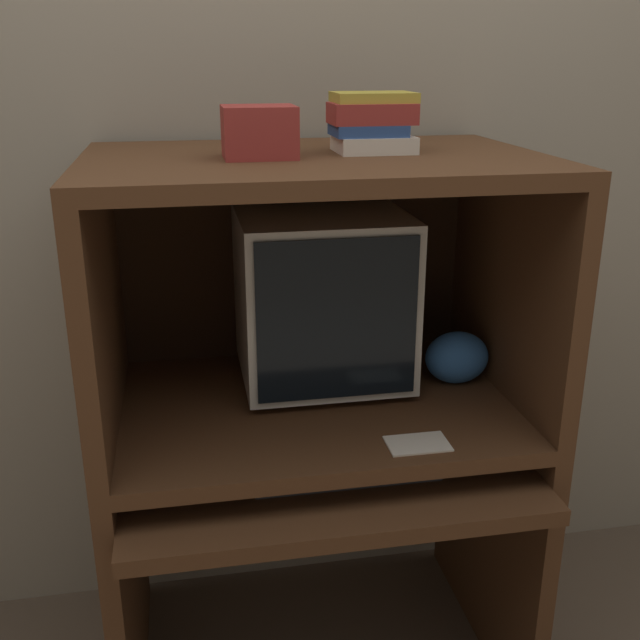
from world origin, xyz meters
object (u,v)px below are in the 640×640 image
(storage_box, at_px, (259,132))
(book_stack, at_px, (372,123))
(crt_monitor, at_px, (322,297))
(keyboard, at_px, (344,468))
(mouse, at_px, (458,459))
(snack_bag, at_px, (457,357))

(storage_box, bearing_deg, book_stack, 10.65)
(crt_monitor, relative_size, keyboard, 1.05)
(mouse, height_order, snack_bag, snack_bag)
(snack_bag, bearing_deg, keyboard, -146.03)
(crt_monitor, relative_size, storage_box, 2.87)
(snack_bag, height_order, book_stack, book_stack)
(crt_monitor, xyz_separation_m, keyboard, (-0.01, -0.30, -0.30))
(snack_bag, bearing_deg, crt_monitor, 167.33)
(mouse, xyz_separation_m, storage_box, (-0.41, 0.17, 0.70))
(keyboard, bearing_deg, snack_bag, 33.97)
(mouse, bearing_deg, storage_box, 157.15)
(keyboard, height_order, mouse, mouse)
(keyboard, xyz_separation_m, mouse, (0.26, -0.01, 0.00))
(keyboard, bearing_deg, book_stack, 64.49)
(mouse, distance_m, storage_box, 0.83)
(crt_monitor, height_order, mouse, crt_monitor)
(crt_monitor, bearing_deg, mouse, -51.00)
(keyboard, height_order, storage_box, storage_box)
(book_stack, distance_m, storage_box, 0.25)
(crt_monitor, distance_m, keyboard, 0.42)
(book_stack, height_order, storage_box, book_stack)
(crt_monitor, xyz_separation_m, storage_box, (-0.16, -0.14, 0.40))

